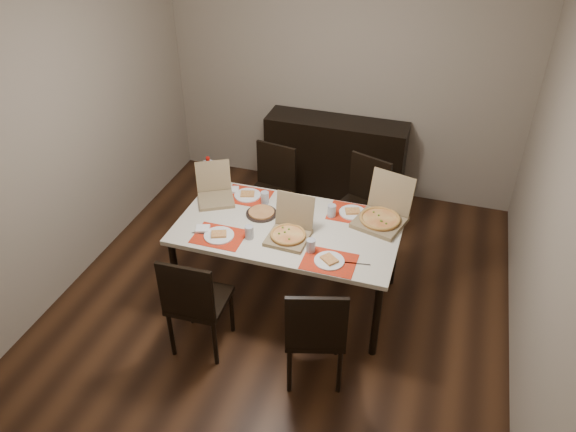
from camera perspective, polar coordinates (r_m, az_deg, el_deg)
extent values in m
cube|color=#3D2312|center=(5.05, -0.30, -8.08)|extent=(3.80, 4.00, 0.02)
cube|color=gray|center=(6.04, 5.72, 13.92)|extent=(3.80, 0.02, 2.60)
cube|color=gray|center=(5.13, -21.29, 7.81)|extent=(0.02, 4.00, 2.60)
cube|color=gray|center=(4.18, 25.38, 0.55)|extent=(0.02, 4.00, 2.60)
cube|color=black|center=(6.19, 4.79, 5.84)|extent=(1.50, 0.40, 0.90)
cube|color=beige|center=(4.59, 0.00, -1.24)|extent=(1.80, 1.00, 0.04)
cylinder|color=black|center=(4.78, -11.33, -6.01)|extent=(0.06, 0.06, 0.71)
cylinder|color=black|center=(4.37, 8.93, -10.43)|extent=(0.06, 0.06, 0.71)
cylinder|color=black|center=(5.39, -7.10, -0.27)|extent=(0.06, 0.06, 0.71)
cylinder|color=black|center=(5.03, 10.72, -3.59)|extent=(0.06, 0.06, 0.71)
cube|color=black|center=(4.39, -8.98, -8.46)|extent=(0.44, 0.44, 0.04)
cube|color=black|center=(4.09, -10.33, -7.62)|extent=(0.42, 0.05, 0.46)
cylinder|color=black|center=(4.50, -11.77, -11.67)|extent=(0.04, 0.04, 0.43)
cylinder|color=black|center=(4.38, -7.42, -12.73)|extent=(0.04, 0.04, 0.43)
cylinder|color=black|center=(4.72, -9.89, -8.69)|extent=(0.04, 0.04, 0.43)
cylinder|color=black|center=(4.61, -5.75, -9.59)|extent=(0.04, 0.04, 0.43)
cube|color=black|center=(4.12, 2.73, -11.42)|extent=(0.52, 0.52, 0.04)
cube|color=black|center=(3.81, 2.89, -10.86)|extent=(0.41, 0.15, 0.46)
cylinder|color=black|center=(4.17, 0.13, -15.41)|extent=(0.04, 0.04, 0.43)
cylinder|color=black|center=(4.19, 5.24, -15.43)|extent=(0.04, 0.04, 0.43)
cylinder|color=black|center=(4.41, 0.22, -11.84)|extent=(0.04, 0.04, 0.43)
cylinder|color=black|center=(4.43, 4.99, -11.87)|extent=(0.04, 0.04, 0.43)
cube|color=black|center=(5.51, -2.09, 2.01)|extent=(0.48, 0.48, 0.04)
cube|color=black|center=(5.52, -1.19, 5.14)|extent=(0.42, 0.10, 0.46)
cylinder|color=black|center=(5.70, 0.41, 0.44)|extent=(0.04, 0.04, 0.43)
cylinder|color=black|center=(5.84, -2.74, 1.34)|extent=(0.04, 0.04, 0.43)
cylinder|color=black|center=(5.44, -1.29, -1.45)|extent=(0.04, 0.04, 0.43)
cylinder|color=black|center=(5.59, -4.55, -0.46)|extent=(0.04, 0.04, 0.43)
cube|color=black|center=(5.35, 7.08, 0.61)|extent=(0.54, 0.54, 0.04)
cube|color=black|center=(5.36, 8.32, 3.74)|extent=(0.41, 0.17, 0.46)
cylinder|color=black|center=(5.54, 9.46, -1.21)|extent=(0.04, 0.04, 0.43)
cylinder|color=black|center=(5.68, 6.31, 0.07)|extent=(0.04, 0.04, 0.43)
cylinder|color=black|center=(5.28, 7.55, -3.03)|extent=(0.04, 0.04, 0.43)
cylinder|color=black|center=(5.43, 4.30, -1.64)|extent=(0.04, 0.04, 0.43)
cube|color=red|center=(4.49, -7.02, -2.07)|extent=(0.40, 0.30, 0.00)
cylinder|color=white|center=(4.49, -7.02, -1.98)|extent=(0.24, 0.24, 0.01)
cube|color=#EBD875|center=(4.48, -7.04, -1.83)|extent=(0.15, 0.13, 0.02)
cylinder|color=#AAABB5|center=(4.42, -3.96, -1.66)|extent=(0.07, 0.07, 0.11)
cube|color=#B2B2B7|center=(4.53, -8.55, -1.81)|extent=(0.20, 0.04, 0.00)
cube|color=white|center=(4.57, -8.66, -1.29)|extent=(0.13, 0.13, 0.02)
cube|color=red|center=(4.22, 4.20, -4.65)|extent=(0.40, 0.30, 0.00)
cylinder|color=white|center=(4.21, 4.21, -4.56)|extent=(0.23, 0.23, 0.01)
cube|color=#EBD875|center=(4.20, 4.22, -4.41)|extent=(0.15, 0.14, 0.02)
cylinder|color=#AAABB5|center=(4.28, 2.34, -3.03)|extent=(0.07, 0.07, 0.11)
cube|color=#B2B2B7|center=(4.22, 7.01, -4.82)|extent=(0.20, 0.04, 0.00)
cube|color=red|center=(4.96, -4.13, 2.04)|extent=(0.40, 0.30, 0.00)
cylinder|color=white|center=(4.96, -4.13, 2.12)|extent=(0.23, 0.23, 0.01)
cube|color=#EBD875|center=(4.95, -4.14, 2.26)|extent=(0.14, 0.12, 0.02)
cylinder|color=#AAABB5|center=(4.83, -2.36, 1.86)|extent=(0.07, 0.07, 0.11)
cube|color=#B2B2B7|center=(5.01, -5.50, 2.30)|extent=(0.20, 0.04, 0.00)
cube|color=white|center=(5.04, -5.67, 2.68)|extent=(0.13, 0.13, 0.02)
cube|color=red|center=(4.75, 6.56, 0.27)|extent=(0.40, 0.30, 0.00)
cylinder|color=white|center=(4.75, 6.57, 0.35)|extent=(0.23, 0.23, 0.01)
cube|color=#EBD875|center=(4.74, 6.58, 0.50)|extent=(0.14, 0.13, 0.02)
cylinder|color=#AAABB5|center=(4.67, 4.46, 0.52)|extent=(0.07, 0.07, 0.11)
cube|color=#B2B2B7|center=(4.72, 7.94, -0.14)|extent=(0.20, 0.04, 0.00)
cube|color=white|center=(4.54, 1.05, -1.23)|extent=(0.16, 0.16, 0.02)
cube|color=olive|center=(4.42, 0.01, -2.21)|extent=(0.33, 0.33, 0.03)
cube|color=olive|center=(4.45, 0.70, 0.57)|extent=(0.32, 0.08, 0.28)
cylinder|color=#EBD875|center=(4.41, 0.01, -1.95)|extent=(0.28, 0.28, 0.02)
cube|color=olive|center=(4.65, 9.29, -0.60)|extent=(0.46, 0.46, 0.04)
cube|color=olive|center=(4.69, 10.48, 2.38)|extent=(0.38, 0.18, 0.33)
cylinder|color=#EBD875|center=(4.64, 9.32, -0.32)|extent=(0.39, 0.39, 0.02)
cube|color=olive|center=(4.92, -7.32, 1.69)|extent=(0.41, 0.41, 0.03)
cube|color=olive|center=(4.97, -7.61, 4.08)|extent=(0.30, 0.21, 0.27)
cylinder|color=black|center=(4.72, -2.71, 0.25)|extent=(0.26, 0.26, 0.01)
cylinder|color=tan|center=(4.71, -2.72, 0.40)|extent=(0.22, 0.22, 0.02)
imported|color=white|center=(4.64, 1.41, -0.24)|extent=(0.13, 0.13, 0.03)
cylinder|color=silver|center=(5.06, -8.00, 4.14)|extent=(0.10, 0.10, 0.26)
cylinder|color=#AC0E07|center=(5.06, -8.00, 4.09)|extent=(0.10, 0.10, 0.09)
cylinder|color=#AC0E07|center=(4.98, -8.15, 5.68)|extent=(0.03, 0.03, 0.05)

